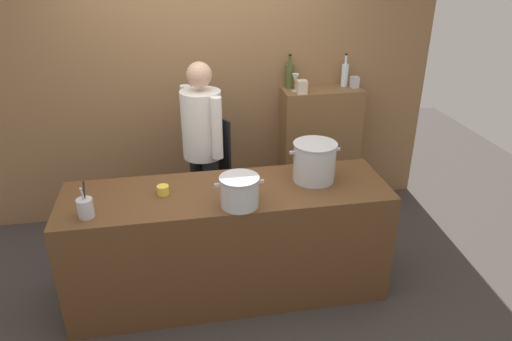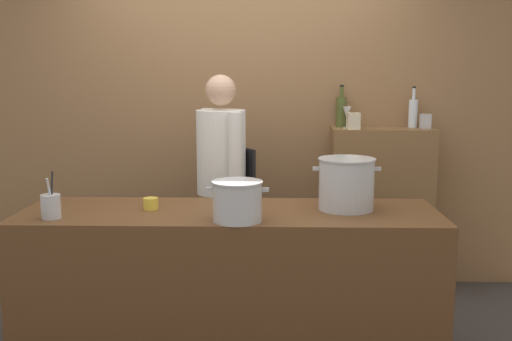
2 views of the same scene
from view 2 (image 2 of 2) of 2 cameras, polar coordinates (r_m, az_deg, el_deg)
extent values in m
cube|color=olive|center=(4.68, -1.42, 7.29)|extent=(4.40, 0.10, 3.00)
cube|color=brown|center=(3.50, -2.52, -11.06)|extent=(2.37, 0.70, 0.90)
cube|color=brown|center=(4.66, 11.82, -3.73)|extent=(0.76, 0.32, 1.26)
cylinder|color=black|center=(4.17, -2.67, -8.08)|extent=(0.14, 0.14, 0.84)
cylinder|color=black|center=(4.35, -3.85, -7.38)|extent=(0.14, 0.14, 0.84)
cylinder|color=white|center=(4.11, -3.36, 1.78)|extent=(0.34, 0.34, 0.58)
cube|color=black|center=(4.23, -1.13, -1.28)|extent=(0.17, 0.27, 0.52)
cylinder|color=white|center=(3.91, -1.97, 1.83)|extent=(0.09, 0.09, 0.52)
cylinder|color=white|center=(4.30, -4.64, 2.51)|extent=(0.09, 0.09, 0.52)
sphere|color=tan|center=(4.07, -3.42, 7.72)|extent=(0.21, 0.21, 0.21)
cylinder|color=#B7BABF|center=(3.42, 8.67, -1.35)|extent=(0.31, 0.31, 0.29)
cylinder|color=#B7BABF|center=(3.39, 8.74, 1.10)|extent=(0.33, 0.33, 0.01)
cube|color=#B7BABF|center=(3.38, 5.78, 0.19)|extent=(0.04, 0.02, 0.02)
cube|color=#B7BABF|center=(3.43, 11.61, 0.16)|extent=(0.04, 0.02, 0.02)
cylinder|color=#B7BABF|center=(3.12, -1.80, -3.03)|extent=(0.26, 0.26, 0.21)
cylinder|color=#B7BABF|center=(3.10, -1.81, -1.10)|extent=(0.27, 0.27, 0.01)
cube|color=#B7BABF|center=(3.12, -4.52, -1.83)|extent=(0.04, 0.02, 0.02)
cube|color=#B7BABF|center=(3.10, 0.92, -1.86)|extent=(0.04, 0.02, 0.02)
cylinder|color=#B7BABF|center=(3.37, -19.11, -3.29)|extent=(0.10, 0.10, 0.13)
cylinder|color=#B7BABF|center=(3.36, -19.15, -2.34)|extent=(0.02, 0.05, 0.20)
cylinder|color=#262626|center=(3.37, -19.04, -2.02)|extent=(0.03, 0.02, 0.24)
cylinder|color=yellow|center=(3.45, -10.08, -3.16)|extent=(0.08, 0.08, 0.07)
cylinder|color=silver|center=(4.67, 14.85, 5.32)|extent=(0.07, 0.07, 0.21)
cylinder|color=silver|center=(4.66, 14.93, 7.14)|extent=(0.02, 0.02, 0.09)
cylinder|color=black|center=(4.66, 14.96, 7.74)|extent=(0.03, 0.03, 0.01)
cylinder|color=#475123|center=(4.60, 8.20, 5.59)|extent=(0.08, 0.08, 0.23)
cylinder|color=#475123|center=(4.59, 8.24, 7.50)|extent=(0.03, 0.03, 0.08)
cylinder|color=black|center=(4.59, 8.26, 8.07)|extent=(0.03, 0.03, 0.01)
cylinder|color=silver|center=(4.51, 8.70, 4.08)|extent=(0.06, 0.06, 0.01)
cylinder|color=silver|center=(4.50, 8.71, 4.54)|extent=(0.01, 0.01, 0.07)
cone|color=silver|center=(4.50, 8.74, 5.55)|extent=(0.07, 0.07, 0.09)
cube|color=#B2B2B7|center=(4.63, 15.96, 4.58)|extent=(0.07, 0.07, 0.11)
cube|color=beige|center=(4.42, 9.37, 4.71)|extent=(0.09, 0.09, 0.12)
camera|label=1|loc=(1.05, -77.21, 56.30)|focal=33.35mm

